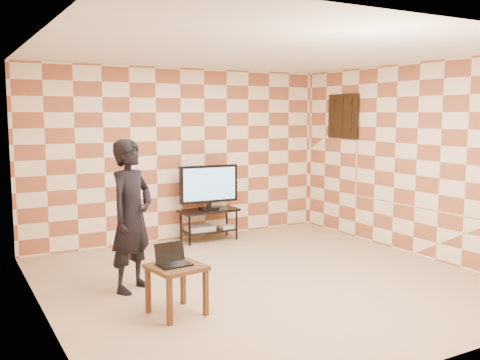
# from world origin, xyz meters

# --- Properties ---
(floor) EXTENTS (5.00, 5.00, 0.00)m
(floor) POSITION_xyz_m (0.00, 0.00, 0.00)
(floor) COLOR tan
(floor) RESTS_ON ground
(wall_back) EXTENTS (5.00, 0.02, 2.70)m
(wall_back) POSITION_xyz_m (0.00, 2.50, 1.35)
(wall_back) COLOR #FAE8C2
(wall_back) RESTS_ON ground
(wall_front) EXTENTS (5.00, 0.02, 2.70)m
(wall_front) POSITION_xyz_m (0.00, -2.50, 1.35)
(wall_front) COLOR #FAE8C2
(wall_front) RESTS_ON ground
(wall_left) EXTENTS (0.02, 5.00, 2.70)m
(wall_left) POSITION_xyz_m (-2.50, 0.00, 1.35)
(wall_left) COLOR #FAE8C2
(wall_left) RESTS_ON ground
(wall_right) EXTENTS (0.02, 5.00, 2.70)m
(wall_right) POSITION_xyz_m (2.50, 0.00, 1.35)
(wall_right) COLOR #FAE8C2
(wall_right) RESTS_ON ground
(ceiling) EXTENTS (5.00, 5.00, 0.02)m
(ceiling) POSITION_xyz_m (0.00, 0.00, 2.70)
(ceiling) COLOR white
(ceiling) RESTS_ON wall_back
(wall_art) EXTENTS (0.04, 0.72, 0.72)m
(wall_art) POSITION_xyz_m (2.47, 1.55, 1.95)
(wall_art) COLOR black
(wall_art) RESTS_ON wall_right
(tv_stand) EXTENTS (0.93, 0.42, 0.50)m
(tv_stand) POSITION_xyz_m (0.31, 2.16, 0.36)
(tv_stand) COLOR black
(tv_stand) RESTS_ON floor
(tv) EXTENTS (0.96, 0.20, 0.70)m
(tv) POSITION_xyz_m (0.31, 2.16, 0.89)
(tv) COLOR black
(tv) RESTS_ON tv_stand
(dvd_player) EXTENTS (0.42, 0.30, 0.07)m
(dvd_player) POSITION_xyz_m (0.17, 2.19, 0.21)
(dvd_player) COLOR #B1B1B3
(dvd_player) RESTS_ON tv_stand
(game_console) EXTENTS (0.22, 0.17, 0.05)m
(game_console) POSITION_xyz_m (0.61, 2.12, 0.20)
(game_console) COLOR silver
(game_console) RESTS_ON tv_stand
(side_table) EXTENTS (0.57, 0.57, 0.50)m
(side_table) POSITION_xyz_m (-1.34, -0.51, 0.41)
(side_table) COLOR #3B2511
(side_table) RESTS_ON floor
(laptop) EXTENTS (0.33, 0.27, 0.21)m
(laptop) POSITION_xyz_m (-1.36, -0.46, 0.55)
(laptop) COLOR black
(laptop) RESTS_ON side_table
(person) EXTENTS (0.75, 0.69, 1.71)m
(person) POSITION_xyz_m (-1.49, 0.43, 0.86)
(person) COLOR black
(person) RESTS_ON floor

